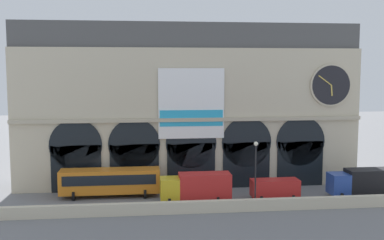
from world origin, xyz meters
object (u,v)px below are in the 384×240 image
at_px(bus_midwest, 110,181).
at_px(street_lamp_quayside, 256,166).
at_px(box_truck_center, 196,187).
at_px(van_mideast, 275,188).
at_px(box_truck_east, 363,182).

height_order(bus_midwest, street_lamp_quayside, street_lamp_quayside).
relative_size(bus_midwest, box_truck_center, 1.47).
relative_size(bus_midwest, street_lamp_quayside, 1.59).
bearing_deg(box_truck_center, bus_midwest, 160.49).
height_order(bus_midwest, van_mideast, bus_midwest).
bearing_deg(box_truck_center, street_lamp_quayside, -26.57).
xyz_separation_m(van_mideast, street_lamp_quayside, (-2.98, -3.07, 3.17)).
xyz_separation_m(box_truck_east, street_lamp_quayside, (-12.99, -2.85, 2.71)).
relative_size(box_truck_center, box_truck_east, 1.00).
bearing_deg(street_lamp_quayside, box_truck_center, 153.43).
xyz_separation_m(box_truck_center, van_mideast, (8.67, 0.22, -0.45)).
relative_size(box_truck_center, street_lamp_quayside, 1.09).
relative_size(box_truck_center, van_mideast, 1.44).
bearing_deg(box_truck_east, van_mideast, 178.75).
bearing_deg(bus_midwest, box_truck_east, -6.69).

